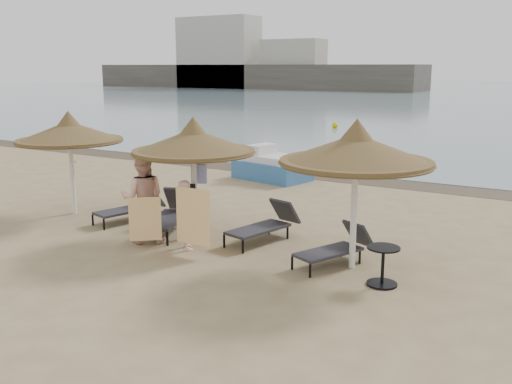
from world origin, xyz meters
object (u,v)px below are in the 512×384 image
palapa_left (69,132)px  lounger_far_left (133,206)px  lounger_far_right (337,247)px  side_table (383,267)px  palapa_center (193,142)px  lounger_near_left (171,213)px  lounger_near_right (266,224)px  person_right (186,209)px  person_left (142,191)px  pedal_boat (271,167)px  palapa_right (356,150)px

palapa_left → lounger_far_left: size_ratio=1.44×
lounger_far_right → side_table: size_ratio=2.56×
palapa_center → lounger_near_left: 1.90m
lounger_near_left → side_table: 5.39m
lounger_near_right → person_right: bearing=-116.1°
lounger_near_right → lounger_far_right: lounger_near_right is taller
palapa_left → person_right: 4.58m
lounger_near_left → lounger_near_right: 2.33m
palapa_center → lounger_near_right: 2.39m
person_left → side_table: bearing=147.5°
person_left → pedal_boat: bearing=-116.7°
palapa_right → lounger_near_right: palapa_right is taller
palapa_center → person_left: palapa_center is taller
side_table → person_left: person_left is taller
palapa_left → pedal_boat: palapa_left is taller
lounger_near_left → side_table: (5.32, -0.81, -0.08)m
palapa_right → side_table: (0.78, -0.59, -1.93)m
palapa_center → person_right: size_ratio=1.59×
palapa_right → lounger_far_left: bearing=175.5°
person_left → palapa_right: bearing=155.2°
palapa_center → palapa_right: size_ratio=0.95×
lounger_near_left → pedal_boat: pedal_boat is taller
palapa_left → palapa_right: palapa_right is taller
lounger_near_right → side_table: bearing=-9.2°
side_table → lounger_far_right: bearing=150.2°
palapa_center → person_right: palapa_center is taller
palapa_left → palapa_center: palapa_center is taller
lounger_far_left → pedal_boat: size_ratio=0.69×
palapa_left → person_right: size_ratio=1.57×
palapa_right → lounger_near_left: palapa_right is taller
palapa_center → pedal_boat: size_ratio=1.00×
lounger_far_left → side_table: lounger_far_left is taller
lounger_far_left → lounger_near_right: 3.68m
person_right → pedal_boat: (-2.12, 7.52, -0.43)m
palapa_left → lounger_far_right: (7.39, -0.16, -1.78)m
palapa_center → lounger_near_left: palapa_center is taller
palapa_right → palapa_left: bearing=178.5°
palapa_right → person_right: 3.73m
person_left → person_right: (1.10, 0.08, -0.29)m
lounger_far_right → palapa_right: bearing=15.9°
lounger_near_right → lounger_far_right: 2.04m
lounger_near_left → lounger_far_right: lounger_near_left is taller
lounger_far_left → pedal_boat: pedal_boat is taller
lounger_far_right → person_right: (-3.07, -0.72, 0.51)m
palapa_center → lounger_far_left: bearing=170.9°
pedal_boat → palapa_right: bearing=-39.1°
palapa_left → person_right: palapa_left is taller
lounger_near_right → lounger_far_left: bearing=-163.0°
pedal_boat → palapa_center: bearing=-63.4°
person_right → palapa_center: bearing=-24.1°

